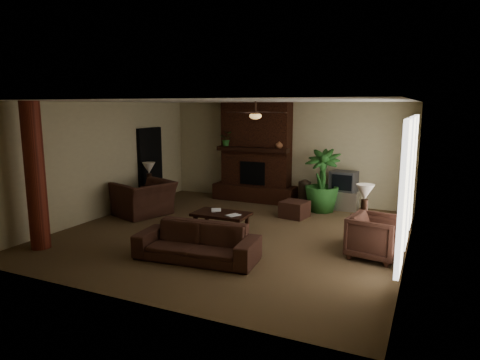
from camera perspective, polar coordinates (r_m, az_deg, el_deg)
The scene contains 23 objects.
room_shell at distance 8.87m, azimuth -1.08°, elevation 1.50°, with size 7.00×7.00×7.00m.
fireplace at distance 12.14m, azimuth 2.13°, elevation 2.64°, with size 2.40×0.70×2.80m.
windows at distance 8.22m, azimuth 21.79°, elevation -0.25°, with size 0.08×3.65×2.35m.
log_column at distance 8.82m, azimuth -25.89°, elevation 0.43°, with size 0.36×0.36×2.80m, color maroon.
doorway at distance 12.23m, azimuth -12.01°, elevation 1.98°, with size 0.10×1.00×2.10m, color black.
ceiling_fan at distance 8.88m, azimuth 2.10°, elevation 8.83°, with size 1.35×1.35×0.37m.
sofa at distance 7.60m, azimuth -5.87°, elevation -7.56°, with size 2.18×0.64×0.85m, color #3E241A.
armchair_left at distance 10.78m, azimuth -12.83°, elevation -1.70°, with size 1.30×0.85×1.14m, color #3E241A.
armchair_right at distance 7.99m, azimuth 17.77°, elevation -7.05°, with size 0.84×0.79×0.87m, color #3E241A.
coffee_table at distance 9.17m, azimuth -2.54°, elevation -4.78°, with size 1.20×0.70×0.43m.
ottoman at distance 10.49m, azimuth 7.37°, elevation -3.93°, with size 0.60×0.60×0.40m, color #3E241A.
tv_stand at distance 11.52m, azimuth 13.54°, elevation -2.61°, with size 0.85×0.50×0.50m, color #B9BABC.
tv at distance 11.40m, azimuth 13.81°, elevation -0.14°, with size 0.71×0.61×0.52m.
floor_vase at distance 11.47m, azimuth 8.71°, elevation -1.57°, with size 0.34×0.34×0.77m.
floor_plant at distance 11.14m, azimuth 10.93°, elevation -1.88°, with size 0.90×1.61×0.90m, color #295C25.
side_table_left at distance 11.87m, azimuth -11.91°, elevation -2.06°, with size 0.50×0.50×0.55m, color black.
lamp_left at distance 11.70m, azimuth -12.18°, elevation 1.38°, with size 0.43×0.43×0.65m.
side_table_right at distance 8.74m, azimuth 16.35°, elevation -6.60°, with size 0.50×0.50×0.55m, color black.
lamp_right at distance 8.61m, azimuth 16.51°, elevation -1.87°, with size 0.44×0.44×0.65m.
mantel_plant at distance 12.25m, azimuth -1.81°, elevation 5.38°, with size 0.38×0.42×0.33m, color #295C25.
mantel_vase at distance 11.62m, azimuth 5.34°, elevation 4.82°, with size 0.22×0.23×0.22m, color #995E3D.
book_a at distance 9.29m, azimuth -3.91°, elevation -3.31°, with size 0.22×0.03×0.29m, color #999999.
book_b at distance 8.94m, azimuth -1.36°, elevation -3.82°, with size 0.21×0.02×0.29m, color #999999.
Camera 1 is at (3.81, -7.90, 2.72)m, focal length 31.63 mm.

